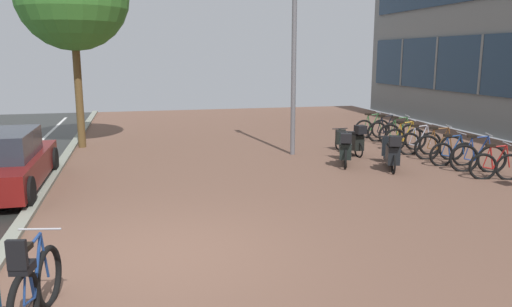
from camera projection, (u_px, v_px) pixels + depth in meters
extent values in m
cube|color=brown|center=(451.00, 230.00, 8.57)|extent=(14.40, 40.00, 0.05)
cube|color=slate|center=(481.00, 65.00, 18.46)|extent=(0.10, 0.12, 2.20)
cube|color=slate|center=(437.00, 63.00, 21.17)|extent=(0.10, 0.12, 2.20)
cube|color=slate|center=(402.00, 62.00, 23.88)|extent=(0.10, 0.12, 2.20)
torus|color=black|center=(24.00, 305.00, 5.26)|extent=(0.22, 0.75, 0.75)
torus|color=black|center=(48.00, 277.00, 5.94)|extent=(0.22, 0.75, 0.75)
cylinder|color=navy|center=(37.00, 265.00, 5.61)|extent=(0.10, 0.34, 0.66)
cylinder|color=navy|center=(30.00, 275.00, 5.41)|extent=(0.06, 0.15, 0.60)
cylinder|color=navy|center=(33.00, 242.00, 5.50)|extent=(0.12, 0.42, 0.09)
cylinder|color=navy|center=(29.00, 301.00, 5.39)|extent=(0.08, 0.27, 0.08)
cylinder|color=navy|center=(25.00, 278.00, 5.28)|extent=(0.06, 0.18, 0.55)
cylinder|color=navy|center=(44.00, 255.00, 5.82)|extent=(0.06, 0.16, 0.60)
cube|color=black|center=(25.00, 248.00, 5.30)|extent=(0.13, 0.23, 0.06)
cylinder|color=#ADADB2|center=(40.00, 229.00, 5.69)|extent=(0.48, 0.12, 0.02)
cube|color=black|center=(23.00, 267.00, 5.23)|extent=(0.24, 0.28, 0.10)
cube|color=black|center=(17.00, 255.00, 5.10)|extent=(0.21, 0.10, 0.32)
torus|color=black|center=(483.00, 167.00, 11.93)|extent=(0.65, 0.28, 0.67)
torus|color=black|center=(509.00, 167.00, 11.87)|extent=(0.65, 0.28, 0.67)
cylinder|color=maroon|center=(500.00, 157.00, 11.85)|extent=(0.30, 0.13, 0.59)
cylinder|color=maroon|center=(492.00, 158.00, 11.87)|extent=(0.14, 0.08, 0.53)
cylinder|color=maroon|center=(499.00, 146.00, 11.80)|extent=(0.36, 0.15, 0.08)
cylinder|color=maroon|center=(488.00, 168.00, 11.92)|extent=(0.23, 0.10, 0.07)
cylinder|color=maroon|center=(487.00, 157.00, 11.87)|extent=(0.16, 0.08, 0.49)
cylinder|color=maroon|center=(508.00, 157.00, 11.82)|extent=(0.14, 0.07, 0.53)
cube|color=black|center=(491.00, 146.00, 11.81)|extent=(0.24, 0.16, 0.06)
cylinder|color=#ADADB2|center=(507.00, 143.00, 11.77)|extent=(0.18, 0.46, 0.02)
torus|color=black|center=(464.00, 159.00, 12.71)|extent=(0.72, 0.33, 0.74)
torus|color=black|center=(492.00, 159.00, 12.63)|extent=(0.72, 0.33, 0.74)
cylinder|color=navy|center=(482.00, 149.00, 12.61)|extent=(0.32, 0.15, 0.65)
cylinder|color=navy|center=(473.00, 149.00, 12.64)|extent=(0.15, 0.08, 0.59)
cylinder|color=navy|center=(480.00, 137.00, 12.56)|extent=(0.40, 0.18, 0.09)
cylinder|color=navy|center=(469.00, 160.00, 12.70)|extent=(0.26, 0.12, 0.08)
cylinder|color=navy|center=(468.00, 148.00, 12.65)|extent=(0.17, 0.08, 0.54)
cylinder|color=navy|center=(490.00, 148.00, 12.58)|extent=(0.15, 0.08, 0.59)
cube|color=black|center=(472.00, 136.00, 12.58)|extent=(0.24, 0.16, 0.06)
cylinder|color=#ADADB2|center=(489.00, 134.00, 12.52)|extent=(0.19, 0.46, 0.02)
torus|color=black|center=(441.00, 155.00, 13.35)|extent=(0.67, 0.15, 0.67)
torus|color=black|center=(464.00, 154.00, 13.42)|extent=(0.67, 0.15, 0.67)
cylinder|color=navy|center=(456.00, 146.00, 13.35)|extent=(0.31, 0.07, 0.59)
cylinder|color=navy|center=(449.00, 147.00, 13.33)|extent=(0.14, 0.05, 0.53)
cylinder|color=navy|center=(454.00, 136.00, 13.29)|extent=(0.38, 0.08, 0.08)
cylinder|color=navy|center=(446.00, 156.00, 13.37)|extent=(0.25, 0.06, 0.07)
cylinder|color=navy|center=(445.00, 146.00, 13.31)|extent=(0.16, 0.05, 0.49)
cylinder|color=navy|center=(462.00, 145.00, 13.37)|extent=(0.15, 0.05, 0.53)
cube|color=black|center=(448.00, 136.00, 13.27)|extent=(0.23, 0.12, 0.06)
cylinder|color=#ADADB2|center=(461.00, 133.00, 13.30)|extent=(0.08, 0.48, 0.02)
torus|color=black|center=(427.00, 148.00, 14.18)|extent=(0.73, 0.28, 0.74)
torus|color=black|center=(452.00, 148.00, 14.15)|extent=(0.73, 0.28, 0.74)
cylinder|color=brown|center=(443.00, 139.00, 14.11)|extent=(0.33, 0.13, 0.65)
cylinder|color=brown|center=(435.00, 140.00, 14.13)|extent=(0.15, 0.08, 0.59)
cylinder|color=brown|center=(441.00, 129.00, 14.06)|extent=(0.41, 0.15, 0.09)
cylinder|color=brown|center=(432.00, 149.00, 14.18)|extent=(0.26, 0.10, 0.08)
cylinder|color=brown|center=(431.00, 139.00, 14.13)|extent=(0.17, 0.07, 0.54)
cylinder|color=brown|center=(450.00, 138.00, 14.09)|extent=(0.16, 0.07, 0.59)
cube|color=black|center=(434.00, 128.00, 14.07)|extent=(0.24, 0.15, 0.06)
cylinder|color=#ADADB2|center=(449.00, 126.00, 14.03)|extent=(0.16, 0.47, 0.02)
torus|color=black|center=(409.00, 144.00, 14.86)|extent=(0.71, 0.16, 0.71)
torus|color=black|center=(430.00, 144.00, 14.92)|extent=(0.71, 0.16, 0.71)
cylinder|color=#AEADBB|center=(422.00, 135.00, 14.85)|extent=(0.32, 0.08, 0.62)
cylinder|color=#AEADBB|center=(416.00, 136.00, 14.83)|extent=(0.14, 0.05, 0.57)
cylinder|color=#AEADBB|center=(421.00, 126.00, 14.79)|extent=(0.40, 0.09, 0.08)
cylinder|color=#AEADBB|center=(413.00, 145.00, 14.87)|extent=(0.25, 0.06, 0.08)
cylinder|color=#AEADBB|center=(412.00, 136.00, 14.81)|extent=(0.17, 0.05, 0.52)
cylinder|color=#AEADBB|center=(429.00, 135.00, 14.86)|extent=(0.15, 0.05, 0.57)
cube|color=black|center=(415.00, 126.00, 14.76)|extent=(0.23, 0.12, 0.06)
cylinder|color=#ADADB2|center=(428.00, 124.00, 14.79)|extent=(0.09, 0.48, 0.02)
torus|color=black|center=(395.00, 140.00, 15.62)|extent=(0.72, 0.19, 0.71)
torus|color=black|center=(415.00, 139.00, 15.66)|extent=(0.72, 0.19, 0.71)
cylinder|color=#BD871D|center=(408.00, 131.00, 15.59)|extent=(0.32, 0.09, 0.63)
cylinder|color=#BD871D|center=(402.00, 132.00, 15.59)|extent=(0.14, 0.06, 0.57)
cylinder|color=#BD871D|center=(407.00, 123.00, 15.54)|extent=(0.39, 0.10, 0.08)
cylinder|color=#BD871D|center=(399.00, 140.00, 15.63)|extent=(0.25, 0.07, 0.08)
cylinder|color=#BD871D|center=(398.00, 132.00, 15.57)|extent=(0.17, 0.05, 0.52)
cylinder|color=#BD871D|center=(414.00, 131.00, 15.60)|extent=(0.15, 0.06, 0.57)
cube|color=black|center=(401.00, 122.00, 15.52)|extent=(0.23, 0.13, 0.06)
cylinder|color=#ADADB2|center=(413.00, 120.00, 15.53)|extent=(0.11, 0.48, 0.02)
torus|color=black|center=(390.00, 135.00, 16.46)|extent=(0.74, 0.26, 0.75)
torus|color=black|center=(410.00, 135.00, 16.44)|extent=(0.74, 0.26, 0.75)
cylinder|color=#326233|center=(402.00, 127.00, 16.40)|extent=(0.32, 0.12, 0.65)
cylinder|color=#326233|center=(396.00, 128.00, 16.41)|extent=(0.15, 0.07, 0.59)
cylinder|color=#326233|center=(401.00, 118.00, 16.34)|extent=(0.40, 0.14, 0.09)
cylinder|color=#326233|center=(393.00, 136.00, 16.46)|extent=(0.26, 0.09, 0.08)
cylinder|color=#326233|center=(392.00, 127.00, 16.40)|extent=(0.17, 0.07, 0.54)
cylinder|color=#326233|center=(409.00, 126.00, 16.39)|extent=(0.15, 0.07, 0.59)
cube|color=black|center=(395.00, 118.00, 16.34)|extent=(0.24, 0.14, 0.06)
cylinder|color=#ADADB2|center=(407.00, 116.00, 16.32)|extent=(0.15, 0.47, 0.02)
torus|color=black|center=(377.00, 132.00, 17.15)|extent=(0.72, 0.15, 0.72)
torus|color=black|center=(395.00, 132.00, 17.23)|extent=(0.72, 0.15, 0.72)
cylinder|color=black|center=(388.00, 124.00, 17.15)|extent=(0.31, 0.07, 0.63)
cylinder|color=black|center=(383.00, 125.00, 17.13)|extent=(0.14, 0.05, 0.57)
cylinder|color=black|center=(387.00, 116.00, 17.09)|extent=(0.39, 0.08, 0.08)
cylinder|color=black|center=(381.00, 133.00, 17.17)|extent=(0.25, 0.05, 0.08)
cylinder|color=black|center=(380.00, 125.00, 17.11)|extent=(0.17, 0.04, 0.53)
cylinder|color=black|center=(394.00, 124.00, 17.17)|extent=(0.15, 0.05, 0.57)
cube|color=black|center=(382.00, 116.00, 17.06)|extent=(0.23, 0.11, 0.06)
cylinder|color=#ADADB2|center=(393.00, 114.00, 17.10)|extent=(0.08, 0.48, 0.02)
torus|color=black|center=(364.00, 129.00, 17.89)|extent=(0.69, 0.16, 0.69)
torus|color=black|center=(381.00, 129.00, 17.95)|extent=(0.69, 0.16, 0.69)
cylinder|color=#2F6533|center=(374.00, 122.00, 17.88)|extent=(0.31, 0.07, 0.61)
cylinder|color=#2F6533|center=(369.00, 123.00, 17.86)|extent=(0.14, 0.05, 0.55)
cylinder|color=#2F6533|center=(373.00, 115.00, 17.82)|extent=(0.38, 0.08, 0.08)
cylinder|color=#2F6533|center=(367.00, 130.00, 17.90)|extent=(0.24, 0.06, 0.07)
cylinder|color=#2F6533|center=(366.00, 122.00, 17.84)|extent=(0.16, 0.05, 0.51)
cylinder|color=#2F6533|center=(379.00, 121.00, 17.89)|extent=(0.14, 0.05, 0.55)
cube|color=black|center=(368.00, 114.00, 17.80)|extent=(0.23, 0.12, 0.06)
cylinder|color=#ADADB2|center=(378.00, 113.00, 17.83)|extent=(0.08, 0.48, 0.02)
torus|color=black|center=(394.00, 164.00, 12.52)|extent=(0.23, 0.50, 0.51)
torus|color=black|center=(387.00, 154.00, 13.79)|extent=(0.23, 0.50, 0.51)
cube|color=black|center=(390.00, 160.00, 13.16)|extent=(0.52, 0.78, 0.08)
cube|color=black|center=(393.00, 155.00, 12.71)|extent=(0.49, 0.64, 0.45)
cube|color=black|center=(393.00, 145.00, 12.66)|extent=(0.43, 0.58, 0.06)
cylinder|color=black|center=(388.00, 145.00, 13.72)|extent=(0.11, 0.14, 0.52)
cube|color=black|center=(388.00, 147.00, 13.65)|extent=(0.33, 0.19, 0.51)
cylinder|color=black|center=(388.00, 136.00, 13.64)|extent=(0.50, 0.21, 0.03)
cube|color=black|center=(395.00, 141.00, 12.36)|extent=(0.36, 0.36, 0.24)
torus|color=black|center=(359.00, 150.00, 14.50)|extent=(0.09, 0.47, 0.47)
torus|color=black|center=(339.00, 143.00, 15.64)|extent=(0.09, 0.47, 0.47)
cube|color=black|center=(348.00, 147.00, 15.08)|extent=(0.34, 0.71, 0.08)
cube|color=black|center=(355.00, 142.00, 14.67)|extent=(0.35, 0.56, 0.45)
cube|color=black|center=(355.00, 133.00, 14.62)|extent=(0.30, 0.51, 0.06)
cylinder|color=black|center=(339.00, 136.00, 15.57)|extent=(0.08, 0.13, 0.48)
cube|color=black|center=(340.00, 137.00, 15.51)|extent=(0.33, 0.11, 0.47)
cylinder|color=black|center=(340.00, 129.00, 15.50)|extent=(0.52, 0.07, 0.03)
cube|color=black|center=(360.00, 130.00, 14.34)|extent=(0.30, 0.30, 0.24)
torus|color=black|center=(345.00, 159.00, 13.05)|extent=(0.27, 0.54, 0.56)
torus|color=black|center=(345.00, 151.00, 14.18)|extent=(0.27, 0.54, 0.56)
cube|color=black|center=(345.00, 156.00, 13.62)|extent=(0.51, 0.71, 0.08)
cube|color=black|center=(345.00, 151.00, 13.22)|extent=(0.47, 0.59, 0.41)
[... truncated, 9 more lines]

